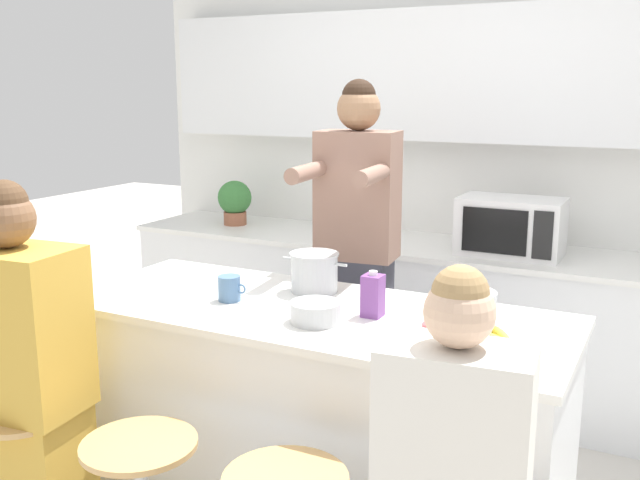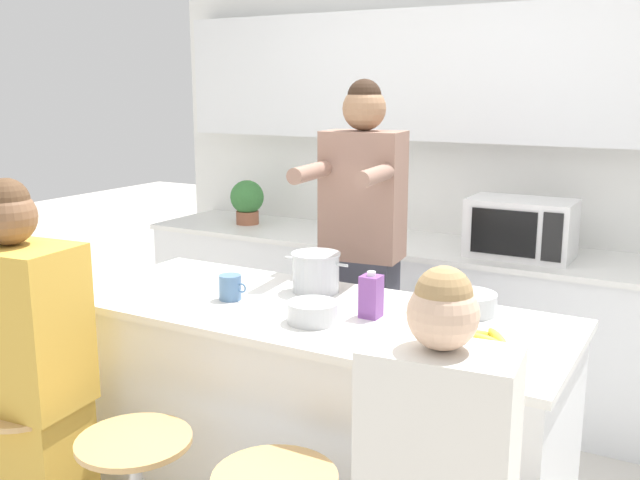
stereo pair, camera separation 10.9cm
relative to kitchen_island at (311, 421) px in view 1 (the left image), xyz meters
The scene contains 14 objects.
wall_back 2.12m from the kitchen_island, 90.00° to the left, with size 4.10×0.22×2.70m.
back_counter 1.52m from the kitchen_island, 90.00° to the left, with size 3.80×0.66×0.88m.
kitchen_island is the anchor object (origin of this frame).
person_cooking 0.81m from the kitchen_island, 99.67° to the left, with size 0.42×0.58×1.80m.
person_wrapped_blanket 1.07m from the kitchen_island, 139.88° to the right, with size 0.48×0.33×1.46m.
cooking_pot 0.59m from the kitchen_island, 114.09° to the left, with size 0.29×0.20×0.16m.
fruit_bowl 0.53m from the kitchen_island, 56.28° to the right, with size 0.18×0.18×0.08m.
mixing_bowl_steel 0.77m from the kitchen_island, 23.81° to the left, with size 0.21×0.21×0.08m.
coffee_cup_near 0.61m from the kitchen_island, behind, with size 0.12×0.09×0.10m.
coffee_cup_far 0.77m from the kitchen_island, 19.32° to the right, with size 0.10×0.07×0.08m.
banana_bunch 0.85m from the kitchen_island, ahead, with size 0.17×0.12×0.05m.
juice_carton 0.60m from the kitchen_island, ahead, with size 0.07×0.07×0.17m.
microwave 1.63m from the kitchen_island, 73.94° to the left, with size 0.54×0.33×0.31m.
potted_plant 2.11m from the kitchen_island, 131.83° to the left, with size 0.22×0.22×0.29m.
Camera 1 is at (1.21, -2.28, 1.76)m, focal length 40.00 mm.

